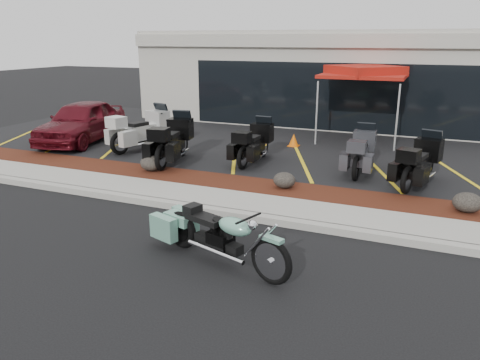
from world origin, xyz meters
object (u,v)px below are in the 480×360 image
at_px(traffic_cone, 294,140).
at_px(popup_canopy, 365,73).
at_px(hero_cruiser, 271,254).
at_px(touring_white, 161,124).
at_px(parked_car, 81,121).

xyz_separation_m(traffic_cone, popup_canopy, (1.92, 1.91, 2.17)).
bearing_deg(traffic_cone, hero_cruiser, -75.74).
bearing_deg(hero_cruiser, touring_white, 149.96).
distance_m(hero_cruiser, traffic_cone, 9.22).
bearing_deg(touring_white, popup_canopy, -46.42).
xyz_separation_m(touring_white, parked_car, (-2.87, -0.65, 0.01)).
bearing_deg(popup_canopy, traffic_cone, -146.53).
bearing_deg(parked_car, traffic_cone, 6.12).
relative_size(touring_white, popup_canopy, 0.75).
height_order(hero_cruiser, traffic_cone, hero_cruiser).
bearing_deg(parked_car, touring_white, 1.63).
bearing_deg(popup_canopy, parked_car, -166.90).
bearing_deg(traffic_cone, popup_canopy, 44.80).
relative_size(hero_cruiser, parked_car, 0.68).
bearing_deg(traffic_cone, parked_car, -162.83).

